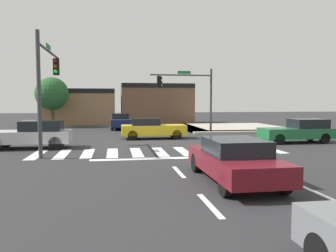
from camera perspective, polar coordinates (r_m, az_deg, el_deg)
The scene contains 14 objects.
ground_plane at distance 21.58m, azimuth -3.00°, elevation -2.67°, with size 120.00×120.00×0.00m, color #2B2B2D.
crosswalk_near at distance 17.15m, azimuth -1.37°, elevation -4.42°, with size 12.62×3.17×0.01m.
lane_markings at distance 10.21m, azimuth 10.84°, elevation -10.39°, with size 6.80×20.25×0.01m.
bike_detector_marking at distance 13.40m, azimuth 7.63°, elevation -6.87°, with size 1.08×1.08×0.01m.
curb_corner_northeast at distance 32.66m, azimuth 10.13°, elevation -0.29°, with size 10.00×10.60×0.15m.
storefront_row at distance 40.24m, azimuth -8.60°, elevation 3.56°, with size 16.88×6.79×4.67m.
traffic_signal_northeast at distance 27.96m, azimuth 3.38°, elevation 6.35°, with size 5.26×0.32×5.34m.
traffic_signal_southwest at distance 18.16m, azimuth -19.89°, elevation 8.24°, with size 0.32×5.60×5.74m.
car_maroon at distance 10.90m, azimuth 11.28°, elevation -5.64°, with size 1.91×4.79×1.39m.
car_yellow at distance 23.20m, azimuth -2.76°, elevation -0.40°, with size 4.42×1.76×1.43m.
car_navy at distance 31.77m, azimuth -8.12°, elevation 0.83°, with size 1.76×4.19×1.48m.
car_silver at distance 19.76m, azimuth -22.08°, elevation -1.30°, with size 4.34×1.85×1.54m.
car_green at distance 22.52m, azimuth 21.45°, elevation -0.76°, with size 4.39×1.77×1.49m.
roadside_tree at distance 35.85m, azimuth -19.23°, elevation 5.22°, with size 3.33×3.33×5.07m.
Camera 1 is at (-2.31, -21.30, 2.55)m, focal length 35.64 mm.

